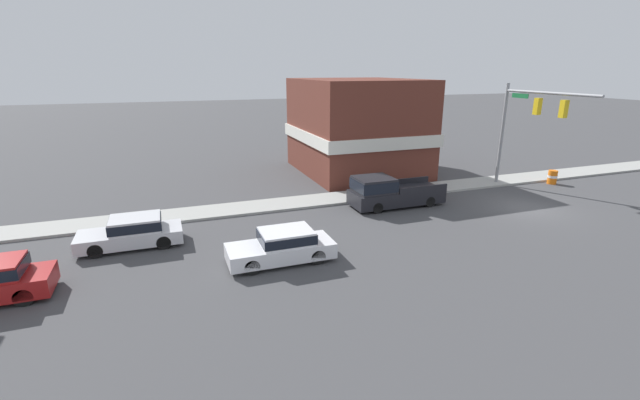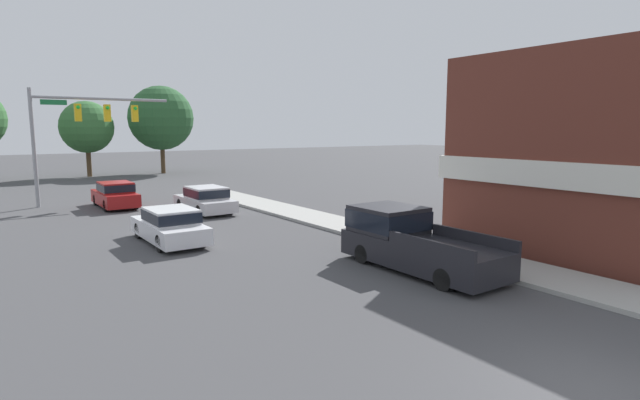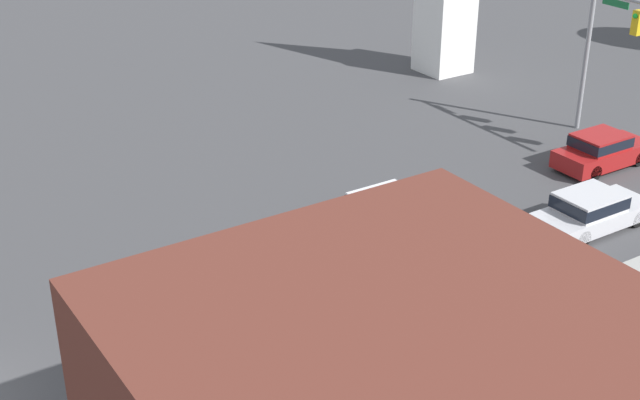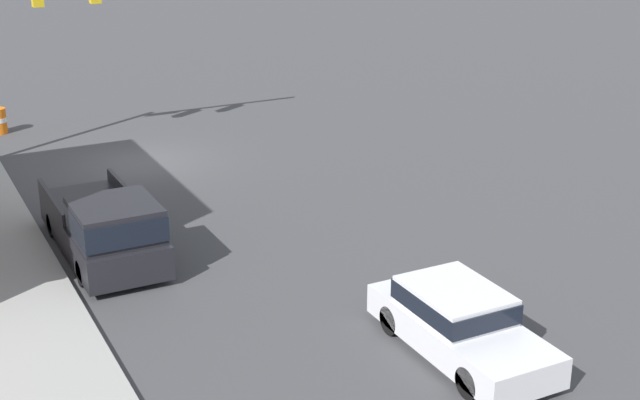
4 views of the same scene
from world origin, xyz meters
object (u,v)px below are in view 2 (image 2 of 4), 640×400
car_oncoming (205,199)px  pickup_truck_parked (408,239)px  car_second_ahead (115,194)px  car_lead (170,225)px

car_oncoming → pickup_truck_parked: (1.28, -14.30, 0.19)m
car_second_ahead → pickup_truck_parked: bearing=-75.5°
car_lead → pickup_truck_parked: pickup_truck_parked is taller
car_lead → car_second_ahead: size_ratio=1.05×
car_lead → car_second_ahead: 10.93m
car_lead → pickup_truck_parked: size_ratio=0.80×
car_oncoming → car_second_ahead: size_ratio=1.05×
car_lead → car_oncoming: 7.41m
car_lead → car_second_ahead: car_second_ahead is taller
car_lead → pickup_truck_parked: bearing=-56.7°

